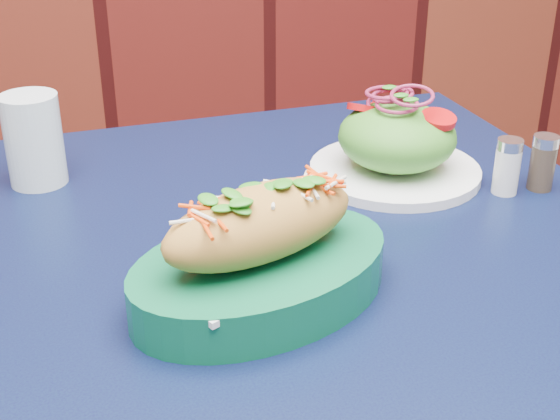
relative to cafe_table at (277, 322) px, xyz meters
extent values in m
cube|color=black|center=(0.00, 0.00, 0.07)|extent=(0.86, 0.86, 0.03)
cylinder|color=black|center=(0.30, 0.35, -0.30)|extent=(0.04, 0.04, 0.72)
cube|color=white|center=(-0.03, -0.08, 0.13)|extent=(0.22, 0.18, 0.01)
ellipsoid|color=#C28E3D|center=(-0.03, -0.08, 0.16)|extent=(0.20, 0.14, 0.07)
cylinder|color=white|center=(0.18, 0.14, 0.09)|extent=(0.21, 0.21, 0.01)
ellipsoid|color=#4C992D|center=(0.18, 0.14, 0.14)|extent=(0.14, 0.14, 0.08)
cylinder|color=red|center=(0.22, 0.11, 0.17)|extent=(0.04, 0.04, 0.01)
cylinder|color=red|center=(0.15, 0.17, 0.17)|extent=(0.04, 0.04, 0.01)
cylinder|color=red|center=(0.18, 0.18, 0.17)|extent=(0.04, 0.04, 0.01)
torus|color=#942049|center=(0.18, 0.14, 0.18)|extent=(0.05, 0.05, 0.00)
torus|color=#942049|center=(0.18, 0.14, 0.19)|extent=(0.05, 0.05, 0.00)
torus|color=#942049|center=(0.18, 0.14, 0.19)|extent=(0.05, 0.05, 0.00)
torus|color=#942049|center=(0.18, 0.14, 0.19)|extent=(0.05, 0.05, 0.00)
torus|color=#942049|center=(0.18, 0.14, 0.20)|extent=(0.05, 0.05, 0.00)
cylinder|color=silver|center=(-0.23, 0.22, 0.14)|extent=(0.07, 0.07, 0.11)
cylinder|color=white|center=(0.29, 0.07, 0.11)|extent=(0.03, 0.03, 0.05)
cylinder|color=silver|center=(0.29, 0.07, 0.15)|extent=(0.03, 0.03, 0.01)
cylinder|color=#3F3326|center=(0.33, 0.07, 0.11)|extent=(0.03, 0.03, 0.05)
cylinder|color=silver|center=(0.33, 0.07, 0.15)|extent=(0.03, 0.03, 0.01)
camera|label=1|loc=(-0.16, -0.66, 0.47)|focal=50.00mm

